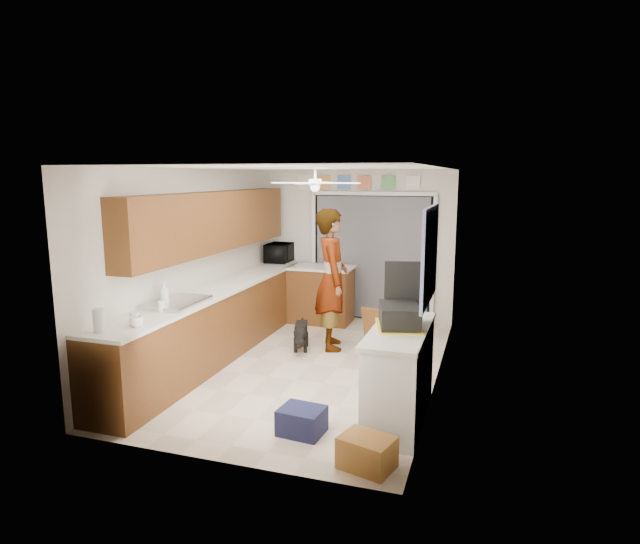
% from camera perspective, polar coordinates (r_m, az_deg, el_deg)
% --- Properties ---
extents(floor, '(5.00, 5.00, 0.00)m').
position_cam_1_polar(floor, '(7.02, -1.02, -9.83)').
color(floor, beige).
rests_on(floor, ground).
extents(ceiling, '(5.00, 5.00, 0.00)m').
position_cam_1_polar(ceiling, '(6.60, -1.09, 11.02)').
color(ceiling, white).
rests_on(ceiling, ground).
extents(wall_back, '(3.20, 0.00, 3.20)m').
position_cam_1_polar(wall_back, '(9.07, 4.08, 2.87)').
color(wall_back, beige).
rests_on(wall_back, ground).
extents(wall_front, '(3.20, 0.00, 3.20)m').
position_cam_1_polar(wall_front, '(4.46, -11.55, -5.06)').
color(wall_front, beige).
rests_on(wall_front, ground).
extents(wall_left, '(0.00, 5.00, 5.00)m').
position_cam_1_polar(wall_left, '(7.37, -12.91, 0.92)').
color(wall_left, beige).
rests_on(wall_left, ground).
extents(wall_right, '(0.00, 5.00, 5.00)m').
position_cam_1_polar(wall_right, '(6.37, 12.70, -0.51)').
color(wall_right, beige).
rests_on(wall_right, ground).
extents(left_base_cabinets, '(0.60, 4.80, 0.90)m').
position_cam_1_polar(left_base_cabinets, '(7.39, -10.65, -5.32)').
color(left_base_cabinets, brown).
rests_on(left_base_cabinets, floor).
extents(left_countertop, '(0.62, 4.80, 0.04)m').
position_cam_1_polar(left_countertop, '(7.28, -10.70, -1.76)').
color(left_countertop, white).
rests_on(left_countertop, left_base_cabinets).
extents(upper_cabinets, '(0.32, 4.00, 0.80)m').
position_cam_1_polar(upper_cabinets, '(7.39, -11.22, 5.31)').
color(upper_cabinets, brown).
rests_on(upper_cabinets, wall_left).
extents(sink_basin, '(0.50, 0.76, 0.06)m').
position_cam_1_polar(sink_basin, '(6.43, -14.96, -3.20)').
color(sink_basin, silver).
rests_on(sink_basin, left_countertop).
extents(faucet, '(0.03, 0.03, 0.22)m').
position_cam_1_polar(faucet, '(6.51, -16.41, -2.24)').
color(faucet, silver).
rests_on(faucet, left_countertop).
extents(peninsula_base, '(1.00, 0.60, 0.90)m').
position_cam_1_polar(peninsula_base, '(8.87, 0.10, -2.52)').
color(peninsula_base, brown).
rests_on(peninsula_base, floor).
extents(peninsula_top, '(1.04, 0.64, 0.04)m').
position_cam_1_polar(peninsula_top, '(8.78, 0.10, 0.47)').
color(peninsula_top, white).
rests_on(peninsula_top, peninsula_base).
extents(back_opening_recess, '(2.00, 0.06, 2.10)m').
position_cam_1_polar(back_opening_recess, '(9.02, 5.56, 1.52)').
color(back_opening_recess, black).
rests_on(back_opening_recess, wall_back).
extents(curtain_panel, '(1.90, 0.03, 2.05)m').
position_cam_1_polar(curtain_panel, '(8.98, 5.51, 1.48)').
color(curtain_panel, slate).
rests_on(curtain_panel, wall_back).
extents(door_trim_left, '(0.06, 0.04, 2.10)m').
position_cam_1_polar(door_trim_left, '(9.26, -0.66, 1.80)').
color(door_trim_left, white).
rests_on(door_trim_left, wall_back).
extents(door_trim_right, '(0.06, 0.04, 2.10)m').
position_cam_1_polar(door_trim_right, '(8.83, 12.00, 1.16)').
color(door_trim_right, white).
rests_on(door_trim_right, wall_back).
extents(door_trim_head, '(2.10, 0.04, 0.06)m').
position_cam_1_polar(door_trim_head, '(8.89, 5.64, 8.33)').
color(door_trim_head, white).
rests_on(door_trim_head, wall_back).
extents(header_frame_0, '(0.22, 0.02, 0.22)m').
position_cam_1_polar(header_frame_0, '(9.13, 0.41, 9.56)').
color(header_frame_0, gold).
rests_on(header_frame_0, wall_back).
extents(header_frame_1, '(0.22, 0.02, 0.22)m').
position_cam_1_polar(header_frame_1, '(9.03, 2.56, 9.54)').
color(header_frame_1, '#4C81CB').
rests_on(header_frame_1, wall_back).
extents(header_frame_2, '(0.22, 0.02, 0.22)m').
position_cam_1_polar(header_frame_2, '(8.95, 4.75, 9.51)').
color(header_frame_2, '#DF7653').
rests_on(header_frame_2, wall_back).
extents(header_frame_3, '(0.22, 0.02, 0.22)m').
position_cam_1_polar(header_frame_3, '(8.86, 7.30, 9.45)').
color(header_frame_3, '#60A55E').
rests_on(header_frame_3, wall_back).
extents(header_frame_4, '(0.22, 0.02, 0.22)m').
position_cam_1_polar(header_frame_4, '(8.80, 9.90, 9.38)').
color(header_frame_4, white).
rests_on(header_frame_4, wall_back).
extents(route66_sign, '(0.22, 0.02, 0.26)m').
position_cam_1_polar(route66_sign, '(9.24, -1.69, 9.56)').
color(route66_sign, silver).
rests_on(route66_sign, wall_back).
extents(right_counter_base, '(0.50, 1.40, 0.90)m').
position_cam_1_polar(right_counter_base, '(5.47, 8.50, -10.91)').
color(right_counter_base, white).
rests_on(right_counter_base, floor).
extents(right_counter_top, '(0.54, 1.44, 0.04)m').
position_cam_1_polar(right_counter_top, '(5.32, 8.53, -6.17)').
color(right_counter_top, white).
rests_on(right_counter_top, right_counter_base).
extents(abstract_painting, '(0.03, 1.15, 0.95)m').
position_cam_1_polar(abstract_painting, '(5.32, 11.64, 1.81)').
color(abstract_painting, '#DD51BD').
rests_on(abstract_painting, wall_right).
extents(ceiling_fan, '(1.14, 1.14, 0.24)m').
position_cam_1_polar(ceiling_fan, '(6.79, -0.53, 9.48)').
color(ceiling_fan, white).
rests_on(ceiling_fan, ceiling).
extents(microwave, '(0.43, 0.60, 0.32)m').
position_cam_1_polar(microwave, '(9.26, -4.32, 2.08)').
color(microwave, black).
rests_on(microwave, left_countertop).
extents(soap_bottle, '(0.11, 0.11, 0.29)m').
position_cam_1_polar(soap_bottle, '(6.35, -16.28, -2.22)').
color(soap_bottle, silver).
rests_on(soap_bottle, left_countertop).
extents(cup, '(0.18, 0.18, 0.11)m').
position_cam_1_polar(cup, '(5.59, -19.00, -5.03)').
color(cup, white).
rests_on(cup, left_countertop).
extents(jar_a, '(0.11, 0.11, 0.13)m').
position_cam_1_polar(jar_a, '(5.66, -19.19, -4.71)').
color(jar_a, silver).
rests_on(jar_a, left_countertop).
extents(jar_b, '(0.10, 0.10, 0.12)m').
position_cam_1_polar(jar_b, '(6.12, -16.53, -3.51)').
color(jar_b, silver).
rests_on(jar_b, left_countertop).
extents(paper_towel_roll, '(0.14, 0.14, 0.23)m').
position_cam_1_polar(paper_towel_roll, '(5.52, -22.54, -4.80)').
color(paper_towel_roll, white).
rests_on(paper_towel_roll, left_countertop).
extents(suitcase, '(0.50, 0.59, 0.22)m').
position_cam_1_polar(suitcase, '(5.35, 8.47, -4.64)').
color(suitcase, black).
rests_on(suitcase, right_counter_top).
extents(suitcase_rim, '(0.57, 0.67, 0.02)m').
position_cam_1_polar(suitcase_rim, '(5.38, 8.44, -5.77)').
color(suitcase_rim, yellow).
rests_on(suitcase_rim, suitcase).
extents(suitcase_lid, '(0.41, 0.14, 0.50)m').
position_cam_1_polar(suitcase_lid, '(5.57, 9.03, -1.41)').
color(suitcase_lid, black).
rests_on(suitcase_lid, suitcase).
extents(cardboard_box, '(0.51, 0.43, 0.27)m').
position_cam_1_polar(cardboard_box, '(4.72, 5.02, -18.62)').
color(cardboard_box, '#BE853B').
rests_on(cardboard_box, floor).
extents(navy_crate, '(0.44, 0.38, 0.25)m').
position_cam_1_polar(navy_crate, '(5.25, -1.95, -15.58)').
color(navy_crate, '#151735').
rests_on(navy_crate, floor).
extents(cabinet_door_panel, '(0.48, 0.32, 0.67)m').
position_cam_1_polar(cabinet_door_panel, '(7.26, 6.23, -6.41)').
color(cabinet_door_panel, brown).
rests_on(cabinet_door_panel, floor).
extents(man, '(0.70, 0.84, 1.97)m').
position_cam_1_polar(man, '(7.45, 1.29, -0.79)').
color(man, white).
rests_on(man, floor).
extents(dog, '(0.37, 0.58, 0.42)m').
position_cam_1_polar(dog, '(7.54, -2.03, -6.71)').
color(dog, black).
rests_on(dog, floor).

